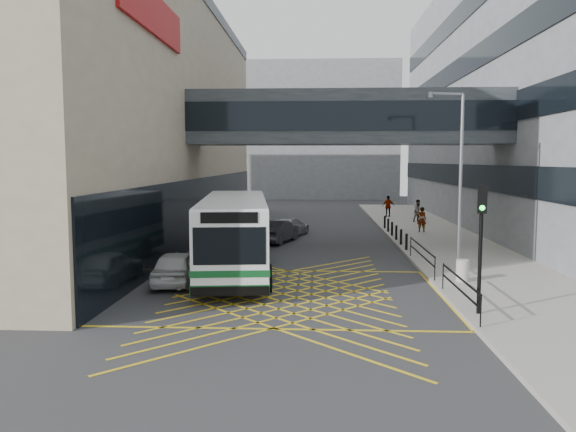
# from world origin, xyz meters

# --- Properties ---
(ground) EXTENTS (120.00, 120.00, 0.00)m
(ground) POSITION_xyz_m (0.00, 0.00, 0.00)
(ground) COLOR #333335
(building_whsmith) EXTENTS (24.17, 42.00, 16.00)m
(building_whsmith) POSITION_xyz_m (-17.98, 16.00, 8.00)
(building_whsmith) COLOR tan
(building_whsmith) RESTS_ON ground
(building_far) EXTENTS (28.00, 16.00, 18.00)m
(building_far) POSITION_xyz_m (-2.00, 60.00, 9.00)
(building_far) COLOR gray
(building_far) RESTS_ON ground
(skybridge) EXTENTS (20.00, 4.10, 3.00)m
(skybridge) POSITION_xyz_m (3.00, 12.00, 7.50)
(skybridge) COLOR #31363B
(skybridge) RESTS_ON ground
(pavement) EXTENTS (6.00, 54.00, 0.16)m
(pavement) POSITION_xyz_m (9.00, 15.00, 0.08)
(pavement) COLOR gray
(pavement) RESTS_ON ground
(box_junction) EXTENTS (12.00, 9.00, 0.01)m
(box_junction) POSITION_xyz_m (0.00, 0.00, 0.00)
(box_junction) COLOR gold
(box_junction) RESTS_ON ground
(bus) EXTENTS (4.20, 12.40, 3.41)m
(bus) POSITION_xyz_m (-2.44, 4.17, 1.83)
(bus) COLOR white
(bus) RESTS_ON ground
(car_white) EXTENTS (2.16, 4.54, 1.40)m
(car_white) POSITION_xyz_m (-4.50, 1.57, 0.70)
(car_white) COLOR silver
(car_white) RESTS_ON ground
(car_dark) EXTENTS (2.98, 4.83, 1.41)m
(car_dark) POSITION_xyz_m (-1.16, 13.48, 0.71)
(car_dark) COLOR black
(car_dark) RESTS_ON ground
(car_silver) EXTENTS (2.98, 4.59, 1.32)m
(car_silver) POSITION_xyz_m (-0.58, 16.59, 0.66)
(car_silver) COLOR gray
(car_silver) RESTS_ON ground
(traffic_light) EXTENTS (0.32, 0.49, 4.14)m
(traffic_light) POSITION_xyz_m (6.49, -3.09, 2.86)
(traffic_light) COLOR black
(traffic_light) RESTS_ON pavement
(street_lamp) EXTENTS (1.75, 0.70, 7.80)m
(street_lamp) POSITION_xyz_m (7.36, 3.74, 4.60)
(street_lamp) COLOR slate
(street_lamp) RESTS_ON pavement
(litter_bin) EXTENTS (0.51, 0.51, 0.89)m
(litter_bin) POSITION_xyz_m (7.24, 1.91, 0.60)
(litter_bin) COLOR #ADA89E
(litter_bin) RESTS_ON pavement
(kerb_railings) EXTENTS (0.05, 12.54, 1.00)m
(kerb_railings) POSITION_xyz_m (6.15, 1.78, 0.88)
(kerb_railings) COLOR black
(kerb_railings) RESTS_ON pavement
(bollards) EXTENTS (0.14, 10.14, 0.90)m
(bollards) POSITION_xyz_m (6.25, 15.00, 0.61)
(bollards) COLOR black
(bollards) RESTS_ON pavement
(pedestrian_a) EXTENTS (0.71, 0.52, 1.73)m
(pedestrian_a) POSITION_xyz_m (8.51, 17.87, 1.02)
(pedestrian_a) COLOR gray
(pedestrian_a) RESTS_ON pavement
(pedestrian_b) EXTENTS (1.00, 0.80, 1.78)m
(pedestrian_b) POSITION_xyz_m (9.46, 24.45, 1.05)
(pedestrian_b) COLOR gray
(pedestrian_b) RESTS_ON pavement
(pedestrian_c) EXTENTS (1.13, 0.61, 1.84)m
(pedestrian_c) POSITION_xyz_m (7.55, 28.39, 1.08)
(pedestrian_c) COLOR gray
(pedestrian_c) RESTS_ON pavement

